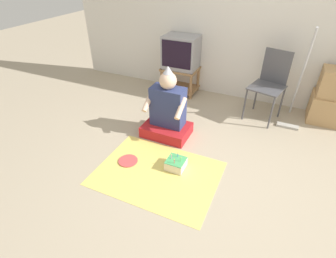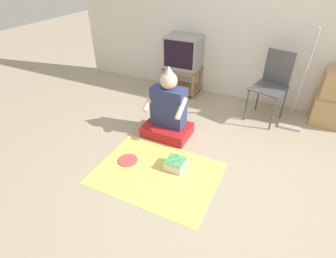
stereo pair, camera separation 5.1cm
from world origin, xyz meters
The scene contains 11 objects.
ground_plane centered at (0.00, 0.00, 0.00)m, with size 16.00×16.00×0.00m, color tan.
wall_back centered at (0.00, 2.08, 1.27)m, with size 6.40×0.06×2.55m.
tv_stand centered at (-1.20, 1.84, 0.25)m, with size 0.58×0.43×0.43m.
tv centered at (-1.20, 1.84, 0.68)m, with size 0.54×0.40×0.51m.
folding_chair centered at (0.22, 1.60, 0.55)m, with size 0.51×0.52×0.94m.
cardboard_box_stack centered at (1.05, 1.82, 0.35)m, with size 0.51×0.42×0.75m.
dust_mop centered at (0.57, 1.54, 0.40)m, with size 0.28×0.45×1.31m.
person_seated centered at (-0.86, 0.60, 0.32)m, with size 0.59×0.42×0.92m.
party_cloth centered at (-0.64, -0.14, 0.00)m, with size 1.30×0.96×0.01m.
birthday_cake centered at (-0.49, 0.02, 0.06)m, with size 0.20×0.20×0.17m.
paper_plate centered at (-1.03, -0.11, 0.01)m, with size 0.22×0.22×0.01m.
Camera 1 is at (0.33, -2.00, 1.97)m, focal length 28.00 mm.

